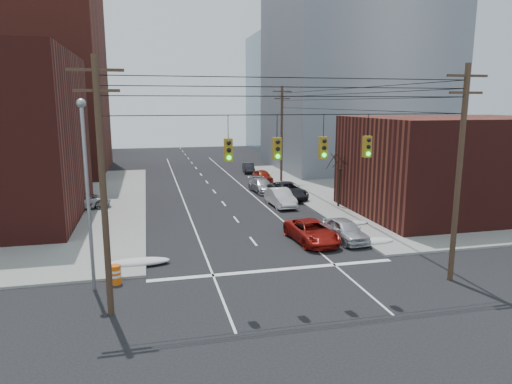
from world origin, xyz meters
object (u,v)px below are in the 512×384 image
parked_car_f (249,168)px  lot_car_d (36,190)px  parked_car_a (345,230)px  lot_car_a (45,207)px  parked_car_e (263,176)px  construction_barrel (116,274)px  parked_car_d (262,186)px  lot_car_b (80,201)px  parked_car_c (288,191)px  parked_car_b (280,197)px  red_pickup (312,232)px

parked_car_f → lot_car_d: size_ratio=1.03×
parked_car_a → lot_car_a: (-20.94, 11.66, 0.13)m
lot_car_a → lot_car_d: 8.46m
parked_car_a → parked_car_f: parked_car_a is taller
parked_car_a → parked_car_e: 23.85m
lot_car_a → construction_barrel: size_ratio=4.39×
parked_car_d → construction_barrel: 25.75m
lot_car_a → construction_barrel: 17.12m
lot_car_b → parked_car_c: bearing=-104.5°
parked_car_b → lot_car_b: parked_car_b is taller
lot_car_b → lot_car_a: bearing=110.9°
parked_car_c → parked_car_d: parked_car_c is taller
parked_car_a → parked_car_b: 11.16m
parked_car_e → parked_car_c: bearing=-92.5°
parked_car_b → parked_car_e: parked_car_b is taller
red_pickup → parked_car_b: parked_car_b is taller
parked_car_d → parked_car_f: size_ratio=1.22×
parked_car_b → parked_car_d: 6.74m
lot_car_d → parked_car_e: bearing=-68.4°
parked_car_d → lot_car_d: (-22.08, 1.94, 0.11)m
red_pickup → construction_barrel: bearing=-164.1°
parked_car_d → parked_car_e: size_ratio=1.16×
parked_car_a → parked_car_d: 17.88m
construction_barrel → parked_car_c: bearing=50.8°
lot_car_a → construction_barrel: lot_car_a is taller
red_pickup → parked_car_d: size_ratio=1.08×
parked_car_f → lot_car_a: 29.02m
red_pickup → parked_car_d: bearing=82.5°
parked_car_d → construction_barrel: parked_car_d is taller
parked_car_d → parked_car_c: bearing=-72.2°
parked_car_f → parked_car_c: bearing=-83.1°
parked_car_c → lot_car_d: parked_car_c is taller
parked_car_c → lot_car_d: 24.35m
parked_car_b → parked_car_c: parked_car_c is taller
parked_car_e → construction_barrel: (-14.90, -28.07, -0.19)m
parked_car_c → parked_car_e: 9.83m
parked_car_c → lot_car_a: 21.43m
parked_car_e → parked_car_a: bearing=-93.4°
parked_car_f → lot_car_a: size_ratio=0.89×
parked_car_f → lot_car_d: bearing=-147.0°
parked_car_d → lot_car_b: (-17.28, -4.34, 0.17)m
red_pickup → lot_car_a: (-18.67, 11.42, 0.16)m
lot_car_d → red_pickup: bearing=-121.0°
lot_car_a → parked_car_f: bearing=-24.5°
parked_car_b → parked_car_a: bearing=-86.0°
parked_car_e → parked_car_f: 7.52m
parked_car_f → lot_car_b: bearing=-129.6°
parked_car_d → lot_car_b: 17.82m
lot_car_d → parked_car_f: bearing=-52.0°
parked_car_b → lot_car_d: parked_car_b is taller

